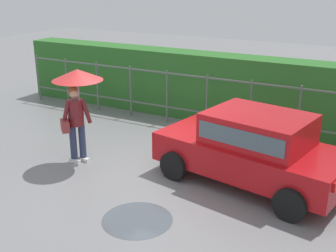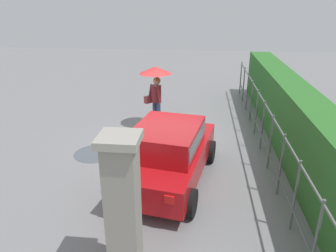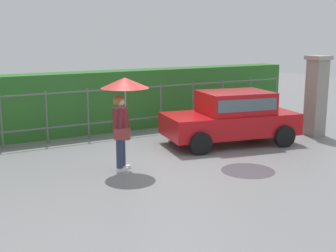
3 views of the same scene
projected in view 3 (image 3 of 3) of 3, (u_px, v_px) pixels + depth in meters
ground_plane at (181, 156)px, 11.41m from camera, size 40.00×40.00×0.00m
car at (232, 116)px, 12.60m from camera, size 3.94×2.39×1.48m
pedestrian at (123, 99)px, 9.97m from camera, size 1.08×1.08×2.12m
gate_pillar at (316, 95)px, 13.54m from camera, size 0.60×0.60×2.42m
fence_section at (126, 108)px, 13.76m from camera, size 12.23×0.05×1.50m
hedge_row at (115, 100)px, 14.46m from camera, size 13.18×0.90×1.90m
puddle_near at (248, 171)px, 10.21m from camera, size 1.22×1.22×0.00m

